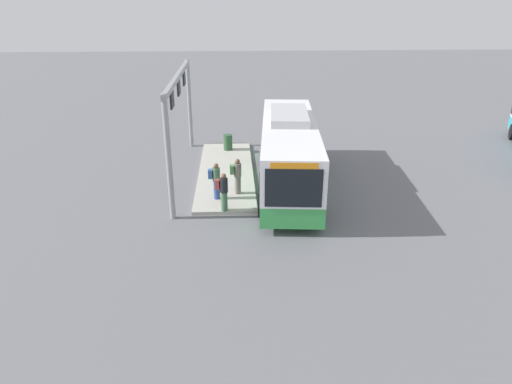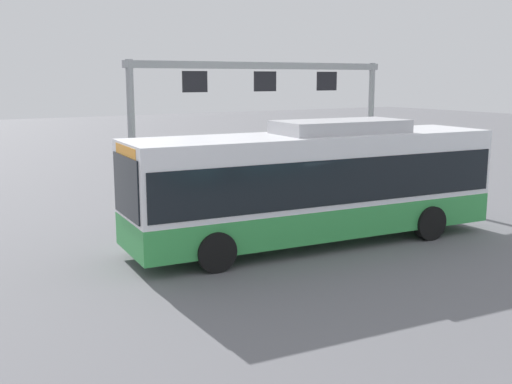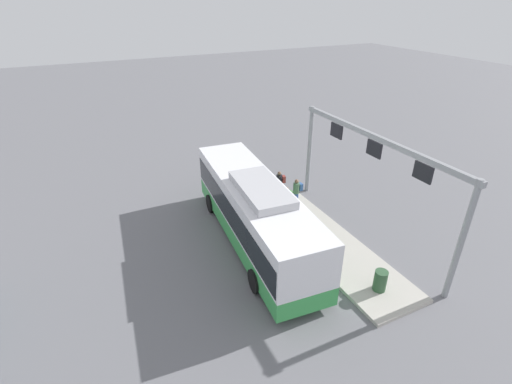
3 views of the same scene
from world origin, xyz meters
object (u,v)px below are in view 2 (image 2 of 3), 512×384
at_px(person_waiting_near, 169,200).
at_px(person_waiting_mid, 232,197).
at_px(bus_main, 316,180).
at_px(trash_bin, 383,189).
at_px(person_boarding, 202,194).

xyz_separation_m(person_waiting_near, person_waiting_mid, (-1.81, 0.60, 0.00)).
xyz_separation_m(bus_main, person_waiting_near, (3.10, -3.10, -0.76)).
height_order(bus_main, trash_bin, bus_main).
bearing_deg(bus_main, person_waiting_near, -40.14).
distance_m(bus_main, person_waiting_near, 4.45).
xyz_separation_m(bus_main, person_waiting_mid, (1.29, -2.50, -0.76)).
distance_m(person_boarding, trash_bin, 7.19).
bearing_deg(bus_main, person_waiting_mid, -57.88).
height_order(person_waiting_mid, trash_bin, person_waiting_mid).
bearing_deg(person_boarding, person_waiting_mid, 31.58).
relative_size(person_waiting_mid, trash_bin, 1.86).
relative_size(person_boarding, person_waiting_mid, 1.00).
xyz_separation_m(person_boarding, person_waiting_mid, (-0.54, 0.95, 0.00)).
height_order(person_boarding, person_waiting_near, same).
bearing_deg(person_waiting_near, bus_main, 57.89).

